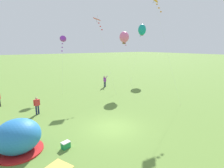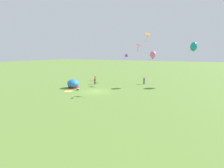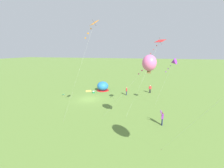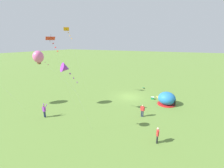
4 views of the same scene
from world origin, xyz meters
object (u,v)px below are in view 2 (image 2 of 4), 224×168
object	(u,v)px
person_watching_sky	(95,81)
kite_purple	(126,56)
person_strolling	(144,80)
kite_pink	(153,54)
popup_tent	(73,84)
cooler_box	(78,89)
kite_teal	(194,47)
toddler_crawling	(73,97)
kite_orange	(147,36)
person_far_back	(95,78)
kite_red	(138,46)

from	to	relation	value
person_watching_sky	kite_purple	distance (m)	11.53
person_strolling	kite_pink	distance (m)	7.48
popup_tent	person_watching_sky	world-z (taller)	popup_tent
cooler_box	kite_purple	xyz separation A→B (m)	(5.44, 14.93, 7.17)
kite_teal	toddler_crawling	bearing A→B (deg)	-131.35
kite_purple	kite_orange	distance (m)	13.31
toddler_crawling	kite_teal	bearing A→B (deg)	48.65
person_far_back	kite_red	bearing A→B (deg)	2.30
kite_purple	cooler_box	bearing A→B (deg)	-110.04
cooler_box	person_strolling	distance (m)	17.62
kite_purple	person_watching_sky	bearing A→B (deg)	-125.97
person_far_back	popup_tent	bearing A→B (deg)	-86.96
person_watching_sky	kite_pink	size ratio (longest dim) A/B	0.20
kite_red	kite_teal	bearing A→B (deg)	18.06
person_watching_sky	kite_red	distance (m)	14.41
kite_pink	person_far_back	bearing A→B (deg)	178.36
toddler_crawling	person_watching_sky	xyz separation A→B (m)	(-3.35, 12.56, 0.79)
popup_tent	kite_purple	bearing A→B (deg)	59.71
kite_pink	person_strolling	bearing A→B (deg)	140.83
kite_orange	cooler_box	bearing A→B (deg)	-158.66
person_strolling	toddler_crawling	bearing A→B (deg)	-113.93
person_far_back	kite_purple	size ratio (longest dim) A/B	0.22
popup_tent	kite_teal	xyz separation A→B (m)	(25.00, 15.28, 8.74)
person_strolling	kite_pink	xyz separation A→B (m)	(2.35, -1.91, 6.84)
person_far_back	kite_pink	world-z (taller)	kite_pink
person_watching_sky	kite_teal	world-z (taller)	kite_teal
kite_purple	kite_pink	bearing A→B (deg)	-22.63
kite_teal	person_watching_sky	bearing A→B (deg)	-157.48
kite_purple	kite_orange	size ratio (longest dim) A/B	0.65
person_strolling	person_far_back	distance (m)	14.63
person_strolling	person_far_back	size ratio (longest dim) A/B	1.10
popup_tent	kite_red	distance (m)	18.85
person_watching_sky	kite_purple	bearing A→B (deg)	54.03
popup_tent	kite_orange	world-z (taller)	kite_orange
cooler_box	person_watching_sky	xyz separation A→B (m)	(-0.18, 7.18, 0.74)
popup_tent	cooler_box	world-z (taller)	popup_tent
cooler_box	toddler_crawling	size ratio (longest dim) A/B	1.11
person_watching_sky	kite_teal	distance (m)	26.06
kite_orange	popup_tent	bearing A→B (deg)	-165.95
toddler_crawling	person_far_back	size ratio (longest dim) A/B	0.32
kite_red	kite_purple	bearing A→B (deg)	150.11
person_strolling	kite_orange	bearing A→B (deg)	-74.10
cooler_box	toddler_crawling	bearing A→B (deg)	-59.50
popup_tent	kite_red	world-z (taller)	kite_red
kite_purple	kite_teal	xyz separation A→B (m)	(17.04, 1.65, 2.34)
person_strolling	person_watching_sky	bearing A→B (deg)	-152.11
cooler_box	person_watching_sky	size ratio (longest dim) A/B	0.35
popup_tent	kite_red	bearing A→B (deg)	42.15
popup_tent	kite_teal	world-z (taller)	kite_teal
person_strolling	kite_teal	world-z (taller)	kite_teal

